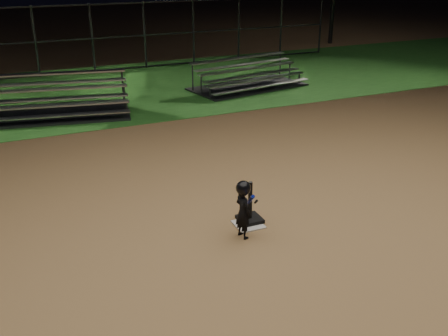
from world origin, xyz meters
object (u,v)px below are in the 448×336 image
(bleacher_left, at_px, (49,108))
(bleacher_right, at_px, (248,82))
(home_plate, at_px, (248,224))
(child_batter, at_px, (243,208))
(batting_tee, at_px, (250,214))

(bleacher_left, distance_m, bleacher_right, 6.50)
(home_plate, height_order, child_batter, child_batter)
(batting_tee, xyz_separation_m, bleacher_right, (4.12, 8.35, 0.04))
(batting_tee, distance_m, child_batter, 0.63)
(home_plate, relative_size, bleacher_right, 0.11)
(batting_tee, distance_m, bleacher_left, 8.08)
(home_plate, bearing_deg, bleacher_left, 106.19)
(home_plate, xyz_separation_m, batting_tee, (0.07, 0.09, 0.14))
(home_plate, height_order, bleacher_right, bleacher_right)
(batting_tee, bearing_deg, child_batter, -129.06)
(batting_tee, height_order, bleacher_left, bleacher_left)
(child_batter, bearing_deg, bleacher_left, 1.62)
(batting_tee, bearing_deg, bleacher_right, 63.72)
(home_plate, distance_m, bleacher_left, 8.15)
(home_plate, xyz_separation_m, bleacher_left, (-2.27, 7.83, 0.21))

